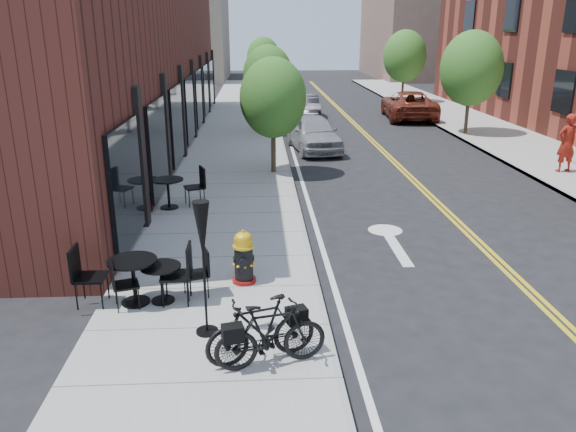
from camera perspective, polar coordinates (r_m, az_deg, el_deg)
name	(u,v)px	position (r m, az deg, el deg)	size (l,w,h in m)	color
ground	(320,291)	(10.85, 3.23, -7.57)	(120.00, 120.00, 0.00)	black
sidewalk_near	(234,167)	(20.25, -5.53, 4.98)	(4.00, 70.00, 0.12)	#9E9B93
sidewalk_far	(559,163)	(23.10, 25.87, 4.89)	(4.00, 70.00, 0.12)	#9E9B93
building_near	(123,62)	(24.31, -16.45, 14.80)	(5.00, 28.00, 7.00)	#4B1F18
bg_building_left	(184,26)	(58.09, -10.48, 18.43)	(8.00, 14.00, 10.00)	#726656
bg_building_right	(424,16)	(62.10, 13.63, 19.14)	(10.00, 16.00, 12.00)	brown
tree_near_a	(273,98)	(18.81, -1.52, 11.90)	(2.20, 2.20, 3.81)	#382B1E
tree_near_b	(268,75)	(26.76, -2.05, 14.09)	(2.30, 2.30, 3.98)	#382B1E
tree_near_c	(265,68)	(34.75, -2.34, 14.79)	(2.10, 2.10, 3.67)	#382B1E
tree_near_d	(263,57)	(42.73, -2.53, 15.83)	(2.40, 2.40, 4.11)	#382B1E
tree_far_b	(471,68)	(27.52, 18.14, 14.06)	(2.80, 2.80, 4.62)	#382B1E
tree_far_c	(405,56)	(38.95, 11.77, 15.61)	(2.80, 2.80, 4.62)	#382B1E
fire_hydrant	(244,258)	(10.74, -4.53, -4.24)	(0.52, 0.52, 1.05)	maroon
bicycle_left	(261,329)	(8.29, -2.75, -11.44)	(0.47, 1.68, 1.01)	black
bicycle_right	(271,335)	(8.17, -1.77, -11.99)	(0.47, 1.65, 0.99)	black
bistro_set_a	(161,278)	(10.23, -12.73, -6.18)	(1.69, 0.90, 0.89)	black
bistro_set_b	(133,275)	(10.25, -15.44, -5.78)	(1.98, 0.86, 1.08)	black
bistro_set_c	(168,189)	(15.49, -12.08, 2.68)	(1.99, 1.15, 1.05)	black
patio_umbrella	(203,241)	(8.63, -8.68, -2.48)	(0.36, 0.36, 2.21)	black
parked_car_a	(313,133)	(23.15, 2.59, 8.43)	(1.71, 4.25, 1.45)	#92959A
parked_car_b	(305,106)	(31.94, 1.79, 11.11)	(1.40, 4.03, 1.33)	black
parked_car_c	(287,93)	(38.37, -0.11, 12.34)	(1.83, 4.51, 1.31)	silver
parked_car_far	(409,105)	(32.29, 12.16, 10.98)	(2.54, 5.50, 1.53)	maroon
pedestrian	(567,143)	(21.23, 26.46, 6.66)	(0.72, 0.47, 1.97)	maroon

